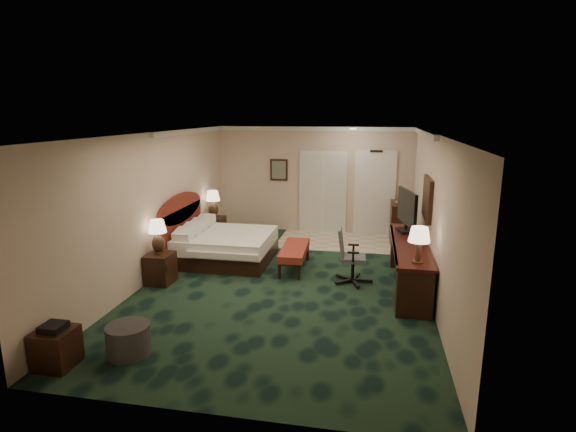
% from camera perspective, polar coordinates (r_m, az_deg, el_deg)
% --- Properties ---
extents(floor, '(5.00, 7.50, 0.00)m').
position_cam_1_polar(floor, '(8.32, -0.25, -8.49)').
color(floor, black).
rests_on(floor, ground).
extents(ceiling, '(5.00, 7.50, 0.00)m').
position_cam_1_polar(ceiling, '(7.75, -0.27, 10.43)').
color(ceiling, white).
rests_on(ceiling, wall_back).
extents(wall_back, '(5.00, 0.00, 2.70)m').
position_cam_1_polar(wall_back, '(11.57, 3.27, 4.57)').
color(wall_back, beige).
rests_on(wall_back, ground).
extents(wall_front, '(5.00, 0.00, 2.70)m').
position_cam_1_polar(wall_front, '(4.46, -9.55, -9.65)').
color(wall_front, beige).
rests_on(wall_front, ground).
extents(wall_left, '(0.00, 7.50, 2.70)m').
position_cam_1_polar(wall_left, '(8.74, -16.58, 1.26)').
color(wall_left, beige).
rests_on(wall_left, ground).
extents(wall_right, '(0.00, 7.50, 2.70)m').
position_cam_1_polar(wall_right, '(7.85, 17.96, -0.13)').
color(wall_right, beige).
rests_on(wall_right, ground).
extents(crown_molding, '(5.00, 7.50, 0.10)m').
position_cam_1_polar(crown_molding, '(7.75, -0.27, 10.06)').
color(crown_molding, white).
rests_on(crown_molding, wall_back).
extents(tile_patch, '(3.20, 1.70, 0.01)m').
position_cam_1_polar(tile_patch, '(10.95, 7.28, -3.22)').
color(tile_patch, '#C0B497').
rests_on(tile_patch, ground).
extents(headboard, '(0.12, 2.00, 1.40)m').
position_cam_1_polar(headboard, '(9.73, -13.36, -1.30)').
color(headboard, '#501A15').
rests_on(headboard, ground).
extents(entry_door, '(1.02, 0.06, 2.18)m').
position_cam_1_polar(entry_door, '(11.49, 10.93, 2.78)').
color(entry_door, white).
rests_on(entry_door, ground).
extents(closet_doors, '(1.20, 0.06, 2.10)m').
position_cam_1_polar(closet_doors, '(11.55, 4.46, 3.03)').
color(closet_doors, beige).
rests_on(closet_doors, ground).
extents(wall_art, '(0.45, 0.06, 0.55)m').
position_cam_1_polar(wall_art, '(11.64, -1.16, 5.88)').
color(wall_art, '#4A6A5D').
rests_on(wall_art, wall_back).
extents(wall_mirror, '(0.05, 0.95, 0.75)m').
position_cam_1_polar(wall_mirror, '(8.39, 17.29, 2.13)').
color(wall_mirror, white).
rests_on(wall_mirror, wall_right).
extents(bed, '(1.86, 1.72, 0.59)m').
position_cam_1_polar(bed, '(9.53, -7.78, -3.89)').
color(bed, white).
rests_on(bed, ground).
extents(nightstand_near, '(0.44, 0.51, 0.55)m').
position_cam_1_polar(nightstand_near, '(8.56, -15.90, -6.41)').
color(nightstand_near, black).
rests_on(nightstand_near, ground).
extents(nightstand_far, '(0.46, 0.53, 0.57)m').
position_cam_1_polar(nightstand_far, '(11.06, -9.35, -1.61)').
color(nightstand_far, black).
rests_on(nightstand_far, ground).
extents(lamp_near, '(0.40, 0.40, 0.62)m').
position_cam_1_polar(lamp_near, '(8.46, -16.20, -2.51)').
color(lamp_near, black).
rests_on(lamp_near, nightstand_near).
extents(lamp_far, '(0.35, 0.35, 0.64)m').
position_cam_1_polar(lamp_far, '(10.98, -9.50, 1.54)').
color(lamp_far, black).
rests_on(lamp_far, nightstand_far).
extents(bed_bench, '(0.52, 1.37, 0.46)m').
position_cam_1_polar(bed_bench, '(8.95, 0.81, -5.35)').
color(bed_bench, maroon).
rests_on(bed_bench, ground).
extents(ottoman, '(0.65, 0.65, 0.40)m').
position_cam_1_polar(ottoman, '(6.33, -19.60, -14.58)').
color(ottoman, '#2B2B2B').
rests_on(ottoman, ground).
extents(side_table, '(0.45, 0.45, 0.48)m').
position_cam_1_polar(side_table, '(6.39, -27.37, -14.67)').
color(side_table, black).
rests_on(side_table, ground).
extents(desk, '(0.60, 2.80, 0.81)m').
position_cam_1_polar(desk, '(8.33, 15.08, -5.97)').
color(desk, black).
rests_on(desk, ground).
extents(tv, '(0.32, 1.03, 0.81)m').
position_cam_1_polar(tv, '(8.84, 14.85, 0.59)').
color(tv, black).
rests_on(tv, desk).
extents(desk_lamp, '(0.38, 0.38, 0.57)m').
position_cam_1_polar(desk_lamp, '(7.09, 16.27, -3.54)').
color(desk_lamp, black).
rests_on(desk_lamp, desk).
extents(desk_chair, '(0.61, 0.57, 1.01)m').
position_cam_1_polar(desk_chair, '(8.27, 8.28, -5.03)').
color(desk_chair, '#4F4F4F').
rests_on(desk_chair, ground).
extents(minibar, '(0.50, 0.90, 0.95)m').
position_cam_1_polar(minibar, '(11.13, 14.15, -0.76)').
color(minibar, black).
rests_on(minibar, ground).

